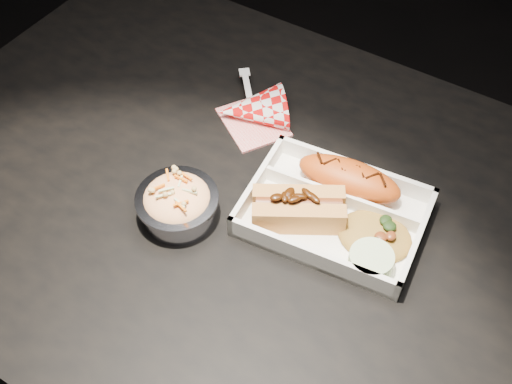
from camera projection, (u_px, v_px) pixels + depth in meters
dining_table at (264, 238)px, 1.02m from camera, size 1.20×0.80×0.75m
food_tray at (334, 215)px, 0.92m from camera, size 0.27×0.21×0.04m
fried_pastry at (349, 178)px, 0.93m from camera, size 0.16×0.08×0.05m
hotdog at (299, 207)px, 0.90m from camera, size 0.14×0.12×0.06m
fried_rice_mound at (376, 231)px, 0.88m from camera, size 0.12×0.10×0.03m
cupcake_liner at (371, 262)px, 0.85m from camera, size 0.06×0.06×0.03m
foil_coleslaw_cup at (177, 202)px, 0.91m from camera, size 0.12×0.12×0.07m
napkin_fork at (252, 110)px, 1.05m from camera, size 0.15×0.16×0.10m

